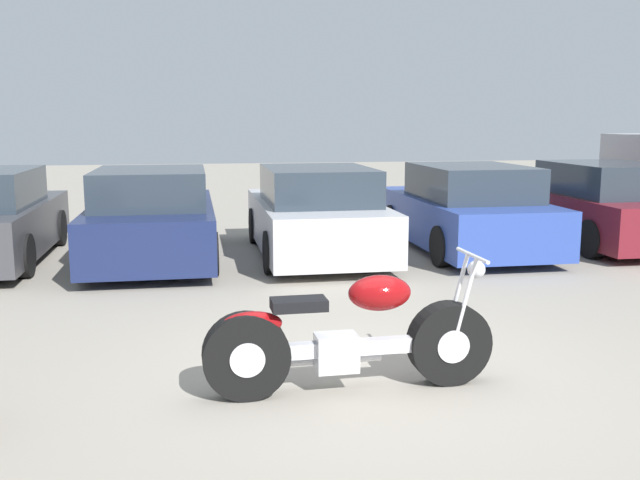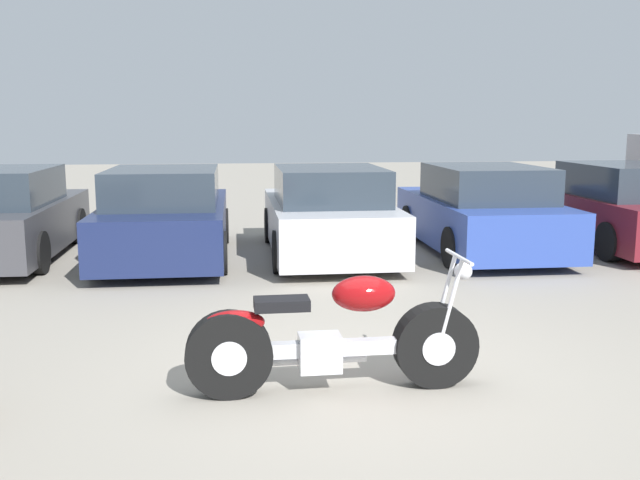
% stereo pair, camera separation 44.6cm
% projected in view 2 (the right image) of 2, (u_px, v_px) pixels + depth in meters
% --- Properties ---
extents(ground_plane, '(60.00, 60.00, 0.00)m').
position_uv_depth(ground_plane, '(355.00, 373.00, 6.23)').
color(ground_plane, gray).
extents(motorcycle, '(2.40, 0.62, 1.10)m').
position_uv_depth(motorcycle, '(332.00, 339.00, 5.77)').
color(motorcycle, black).
rests_on(motorcycle, ground_plane).
extents(parked_car_dark_grey, '(1.93, 4.23, 1.45)m').
position_uv_depth(parked_car_dark_grey, '(1.00, 217.00, 11.23)').
color(parked_car_dark_grey, '#3D3D42').
rests_on(parked_car_dark_grey, ground_plane).
extents(parked_car_navy, '(1.93, 4.23, 1.45)m').
position_uv_depth(parked_car_navy, '(166.00, 217.00, 11.22)').
color(parked_car_navy, '#19234C').
rests_on(parked_car_navy, ground_plane).
extents(parked_car_silver, '(1.93, 4.23, 1.45)m').
position_uv_depth(parked_car_silver, '(328.00, 215.00, 11.50)').
color(parked_car_silver, '#BCBCC1').
rests_on(parked_car_silver, ground_plane).
extents(parked_car_blue, '(1.93, 4.23, 1.45)m').
position_uv_depth(parked_car_blue, '(481.00, 212.00, 11.85)').
color(parked_car_blue, '#2D479E').
rests_on(parked_car_blue, ground_plane).
extents(parked_car_maroon, '(1.93, 4.23, 1.45)m').
position_uv_depth(parked_car_maroon, '(621.00, 208.00, 12.34)').
color(parked_car_maroon, maroon).
rests_on(parked_car_maroon, ground_plane).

